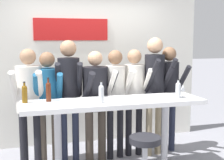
# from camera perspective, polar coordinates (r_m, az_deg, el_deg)

# --- Properties ---
(back_wall) EXTENTS (3.94, 0.12, 2.88)m
(back_wall) POSITION_cam_1_polar(r_m,az_deg,el_deg) (5.41, -4.13, 3.73)
(back_wall) COLOR silver
(back_wall) RESTS_ON ground_plane
(tasting_table) EXTENTS (2.34, 0.63, 1.02)m
(tasting_table) POSITION_cam_1_polar(r_m,az_deg,el_deg) (4.04, 0.37, -5.86)
(tasting_table) COLOR white
(tasting_table) RESTS_ON ground_plane
(bar_stool) EXTENTS (0.37, 0.37, 0.73)m
(bar_stool) POSITION_cam_1_polar(r_m,az_deg,el_deg) (3.61, 6.02, -14.03)
(bar_stool) COLOR #B2B2B7
(bar_stool) RESTS_ON ground_plane
(person_far_left) EXTENTS (0.47, 0.57, 1.67)m
(person_far_left) POSITION_cam_1_polar(r_m,az_deg,el_deg) (4.43, -14.92, -2.68)
(person_far_left) COLOR black
(person_far_left) RESTS_ON ground_plane
(person_left) EXTENTS (0.40, 0.51, 1.63)m
(person_left) POSITION_cam_1_polar(r_m,az_deg,el_deg) (4.43, -11.62, -2.87)
(person_left) COLOR #473D33
(person_left) RESTS_ON ground_plane
(person_center_left) EXTENTS (0.41, 0.55, 1.79)m
(person_center_left) POSITION_cam_1_polar(r_m,az_deg,el_deg) (4.49, -7.88, -1.16)
(person_center_left) COLOR #23283D
(person_center_left) RESTS_ON ground_plane
(person_center) EXTENTS (0.50, 0.59, 1.63)m
(person_center) POSITION_cam_1_polar(r_m,az_deg,el_deg) (4.51, -3.00, -2.65)
(person_center) COLOR #473D33
(person_center) RESTS_ON ground_plane
(person_center_right) EXTENTS (0.41, 0.53, 1.64)m
(person_center_right) POSITION_cam_1_polar(r_m,az_deg,el_deg) (4.62, 0.65, -2.07)
(person_center_right) COLOR black
(person_center_right) RESTS_ON ground_plane
(person_right) EXTENTS (0.37, 0.49, 1.65)m
(person_right) POSITION_cam_1_polar(r_m,az_deg,el_deg) (4.75, 4.10, -1.79)
(person_right) COLOR black
(person_right) RESTS_ON ground_plane
(person_far_right) EXTENTS (0.41, 0.56, 1.82)m
(person_far_right) POSITION_cam_1_polar(r_m,az_deg,el_deg) (4.77, 7.83, -0.26)
(person_far_right) COLOR gray
(person_far_right) RESTS_ON ground_plane
(person_rightmost) EXTENTS (0.42, 0.54, 1.68)m
(person_rightmost) POSITION_cam_1_polar(r_m,az_deg,el_deg) (4.98, 10.35, -1.23)
(person_rightmost) COLOR #23283D
(person_rightmost) RESTS_ON ground_plane
(wine_bottle_0) EXTENTS (0.07, 0.07, 0.26)m
(wine_bottle_0) POSITION_cam_1_polar(r_m,az_deg,el_deg) (3.98, -15.69, -2.31)
(wine_bottle_0) COLOR brown
(wine_bottle_0) RESTS_ON tasting_table
(wine_bottle_1) EXTENTS (0.07, 0.07, 0.28)m
(wine_bottle_1) POSITION_cam_1_polar(r_m,az_deg,el_deg) (3.81, -1.97, -2.40)
(wine_bottle_1) COLOR #B7BCC1
(wine_bottle_1) RESTS_ON tasting_table
(wine_bottle_2) EXTENTS (0.07, 0.07, 0.25)m
(wine_bottle_2) POSITION_cam_1_polar(r_m,az_deg,el_deg) (4.23, 12.00, -1.66)
(wine_bottle_2) COLOR #B7BCC1
(wine_bottle_2) RESTS_ON tasting_table
(wine_bottle_3) EXTENTS (0.06, 0.06, 0.30)m
(wine_bottle_3) POSITION_cam_1_polar(r_m,az_deg,el_deg) (3.99, -11.55, -1.93)
(wine_bottle_3) COLOR #4C1E0F
(wine_bottle_3) RESTS_ON tasting_table
(wine_glass_0) EXTENTS (0.07, 0.07, 0.18)m
(wine_glass_0) POSITION_cam_1_polar(r_m,az_deg,el_deg) (4.29, 12.82, -1.45)
(wine_glass_0) COLOR silver
(wine_glass_0) RESTS_ON tasting_table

